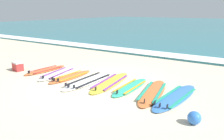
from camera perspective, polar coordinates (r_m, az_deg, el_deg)
The scene contains 12 objects.
ground_plane at distance 7.45m, azimuth -4.46°, elevation -3.72°, with size 80.00×80.00×0.00m, color beige.
wave_foam_strip at distance 12.34m, azimuth 12.44°, elevation 3.89°, with size 80.00×1.34×0.11m, color white.
surfboard_0 at distance 9.44m, azimuth -16.91°, elevation -0.00°, with size 0.60×1.99×0.18m.
surfboard_1 at distance 8.82m, azimuth -13.90°, elevation -0.85°, with size 0.92×2.24×0.18m.
surfboard_2 at distance 8.30m, azimuth -10.68°, elevation -1.67°, with size 0.56×2.07×0.18m.
surfboard_3 at distance 7.74m, azimuth -6.02°, elevation -2.73°, with size 0.66×2.59×0.18m.
surfboard_4 at distance 7.51m, azimuth -0.43°, elevation -3.22°, with size 0.94×2.57×0.18m.
surfboard_5 at distance 7.09m, azimuth 4.80°, elevation -4.42°, with size 0.55×2.08×0.18m.
surfboard_6 at distance 6.75m, azimuth 10.52°, elevation -5.67°, with size 1.05×2.51×0.18m.
surfboard_7 at distance 6.54m, azimuth 16.25°, elevation -6.75°, with size 0.85×2.58×0.18m.
cooler_box at distance 9.84m, azimuth -23.34°, elevation 0.93°, with size 0.50×0.38×0.38m.
beach_ball at distance 5.22m, azimuth 20.65°, elevation -11.59°, with size 0.30×0.30×0.30m, color blue.
Camera 1 is at (4.40, -5.50, 2.43)m, focal length 35.08 mm.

